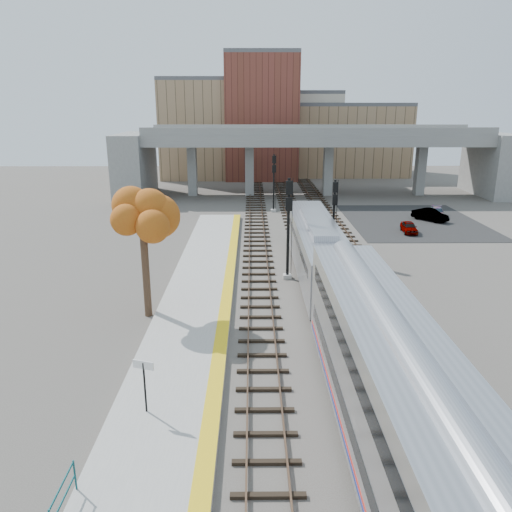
# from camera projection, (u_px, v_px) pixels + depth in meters

# --- Properties ---
(ground) EXTENTS (160.00, 160.00, 0.00)m
(ground) POSITION_uv_depth(u_px,v_px,m) (319.00, 334.00, 27.78)
(ground) COLOR #47423D
(ground) RESTS_ON ground
(platform) EXTENTS (4.50, 60.00, 0.35)m
(platform) POSITION_uv_depth(u_px,v_px,m) (188.00, 332.00, 27.67)
(platform) COLOR #9E9E99
(platform) RESTS_ON ground
(yellow_strip) EXTENTS (0.70, 60.00, 0.01)m
(yellow_strip) POSITION_uv_depth(u_px,v_px,m) (222.00, 329.00, 27.63)
(yellow_strip) COLOR yellow
(yellow_strip) RESTS_ON platform
(tracks) EXTENTS (10.70, 95.00, 0.25)m
(tracks) POSITION_uv_depth(u_px,v_px,m) (310.00, 264.00, 39.73)
(tracks) COLOR black
(tracks) RESTS_ON ground
(overpass) EXTENTS (54.00, 12.00, 9.50)m
(overpass) POSITION_uv_depth(u_px,v_px,m) (314.00, 153.00, 69.19)
(overpass) COLOR slate
(overpass) RESTS_ON ground
(buildings_far) EXTENTS (43.00, 21.00, 20.60)m
(buildings_far) POSITION_uv_depth(u_px,v_px,m) (279.00, 130.00, 89.20)
(buildings_far) COLOR #8F7353
(buildings_far) RESTS_ON ground
(parking_lot) EXTENTS (14.00, 18.00, 0.04)m
(parking_lot) POSITION_uv_depth(u_px,v_px,m) (413.00, 221.00, 54.69)
(parking_lot) COLOR black
(parking_lot) RESTS_ON ground
(locomotive) EXTENTS (3.02, 19.05, 4.10)m
(locomotive) POSITION_uv_depth(u_px,v_px,m) (316.00, 247.00, 36.42)
(locomotive) COLOR #A8AAB2
(locomotive) RESTS_ON ground
(coach) EXTENTS (3.03, 25.00, 5.00)m
(coach) POSITION_uv_depth(u_px,v_px,m) (413.00, 441.00, 14.64)
(coach) COLOR #A8AAB2
(coach) RESTS_ON ground
(signal_mast_near) EXTENTS (0.60, 0.64, 7.38)m
(signal_mast_near) POSITION_uv_depth(u_px,v_px,m) (288.00, 229.00, 35.59)
(signal_mast_near) COLOR #9E9E99
(signal_mast_near) RESTS_ON ground
(signal_mast_mid) EXTENTS (0.60, 0.64, 6.50)m
(signal_mast_mid) POSITION_uv_depth(u_px,v_px,m) (334.00, 221.00, 40.80)
(signal_mast_mid) COLOR #9E9E99
(signal_mast_mid) RESTS_ON ground
(signal_mast_far) EXTENTS (0.60, 0.64, 6.77)m
(signal_mast_far) POSITION_uv_depth(u_px,v_px,m) (274.00, 184.00, 58.62)
(signal_mast_far) COLOR #9E9E99
(signal_mast_far) RESTS_ON ground
(station_sign) EXTENTS (0.87, 0.32, 2.27)m
(station_sign) POSITION_uv_depth(u_px,v_px,m) (144.00, 376.00, 19.74)
(station_sign) COLOR black
(station_sign) RESTS_ON platform
(tree) EXTENTS (3.60, 3.60, 8.20)m
(tree) POSITION_uv_depth(u_px,v_px,m) (142.00, 217.00, 28.51)
(tree) COLOR #382619
(tree) RESTS_ON ground
(car_a) EXTENTS (1.56, 3.34, 1.10)m
(car_a) POSITION_uv_depth(u_px,v_px,m) (409.00, 227.00, 49.56)
(car_a) COLOR #99999E
(car_a) RESTS_ON parking_lot
(car_b) EXTENTS (3.54, 3.96, 1.30)m
(car_b) POSITION_uv_depth(u_px,v_px,m) (430.00, 215.00, 54.65)
(car_b) COLOR #99999E
(car_b) RESTS_ON parking_lot
(car_c) EXTENTS (2.40, 3.98, 1.08)m
(car_c) POSITION_uv_depth(u_px,v_px,m) (437.00, 212.00, 56.48)
(car_c) COLOR #99999E
(car_c) RESTS_ON parking_lot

